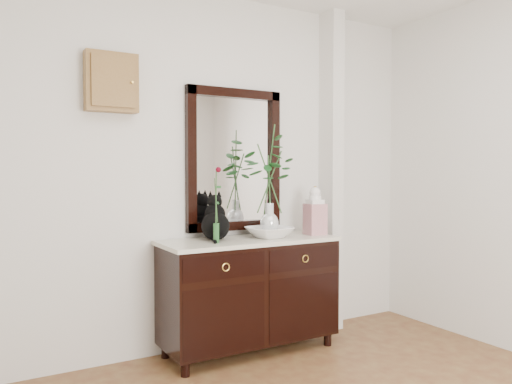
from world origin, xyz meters
TOP-DOWN VIEW (x-y plane):
  - wall_back at (0.00, 1.98)m, footprint 3.60×0.04m
  - pilaster at (1.00, 1.90)m, footprint 0.12×0.20m
  - sideboard at (0.10, 1.73)m, footprint 1.33×0.52m
  - wall_mirror at (0.10, 1.97)m, footprint 0.80×0.06m
  - key_cabinet at (-0.85, 1.94)m, footprint 0.35×0.10m
  - cat at (-0.14, 1.80)m, footprint 0.32×0.36m
  - lotus_bowl at (0.26, 1.70)m, footprint 0.36×0.36m
  - vase_branches at (0.26, 1.70)m, footprint 0.52×0.52m
  - bud_vase_rose at (-0.21, 1.64)m, footprint 0.08×0.08m
  - ginger_jar at (0.67, 1.68)m, footprint 0.16×0.16m

SIDE VIEW (x-z plane):
  - sideboard at x=0.10m, z-range 0.06..0.88m
  - lotus_bowl at x=0.26m, z-range 0.85..0.93m
  - cat at x=-0.14m, z-range 0.85..1.19m
  - ginger_jar at x=0.67m, z-range 0.85..1.24m
  - bud_vase_rose at x=-0.21m, z-range 0.85..1.39m
  - vase_branches at x=0.26m, z-range 0.87..1.71m
  - wall_back at x=0.00m, z-range 0.00..2.70m
  - pilaster at x=1.00m, z-range 0.00..2.70m
  - wall_mirror at x=0.10m, z-range 0.89..1.99m
  - key_cabinet at x=-0.85m, z-range 1.75..2.15m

